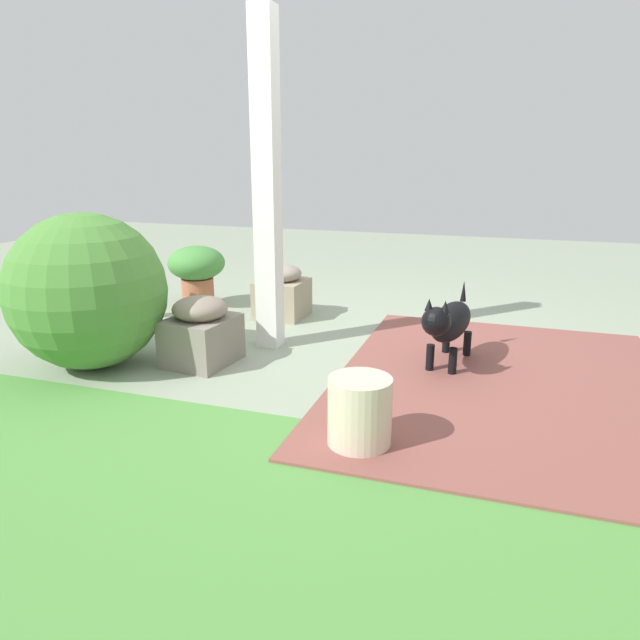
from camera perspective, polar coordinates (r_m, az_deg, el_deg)
The scene contains 10 objects.
ground_plane at distance 3.81m, azimuth 0.69°, elevation -3.16°, with size 12.00×12.00×0.00m, color gray.
brick_path at distance 3.43m, azimuth 17.34°, elevation -6.01°, with size 1.80×2.40×0.02m, color brown.
porch_pillar at distance 3.76m, azimuth -5.25°, elevation 12.91°, with size 0.15×0.15×2.10m, color white.
stone_planter_nearest at distance 4.60m, azimuth -3.76°, elevation 2.74°, with size 0.37×0.40×0.42m.
stone_planter_mid at distance 3.63m, azimuth -11.64°, elevation -1.13°, with size 0.41×0.46×0.43m.
round_shrub at distance 3.71m, azimuth -21.99°, elevation 2.63°, with size 0.94×0.94×0.94m, color #4A8636.
terracotta_pot_broad at distance 4.98m, azimuth -12.08°, elevation 4.91°, with size 0.48×0.48×0.52m.
terracotta_pot_tall at distance 4.70m, azimuth -20.73°, elevation 2.77°, with size 0.22×0.22×0.72m.
dog at distance 3.53m, azimuth 12.62°, elevation -0.25°, with size 0.28×0.72×0.49m.
ceramic_urn at distance 2.57m, azimuth 3.94°, elevation -9.13°, with size 0.28×0.28×0.32m, color beige.
Camera 1 is at (-1.09, 3.43, 1.25)m, focal length 32.41 mm.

